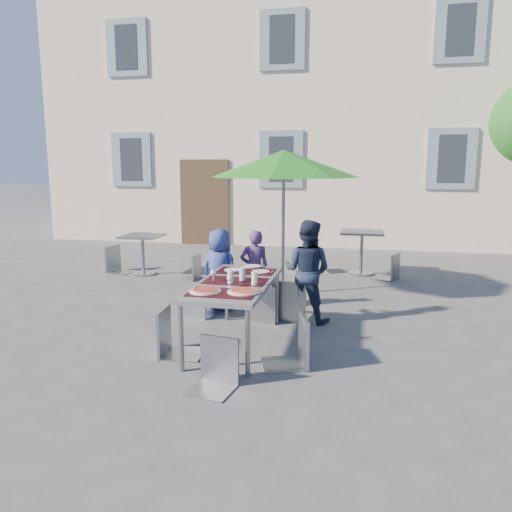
% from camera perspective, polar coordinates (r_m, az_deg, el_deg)
% --- Properties ---
extents(ground, '(90.00, 90.00, 0.00)m').
position_cam_1_polar(ground, '(5.74, -9.37, -10.72)').
color(ground, '#464649').
rests_on(ground, ground).
extents(building, '(13.60, 8.20, 11.10)m').
position_cam_1_polar(building, '(16.83, 5.25, 19.85)').
color(building, beige).
rests_on(building, ground).
extents(dining_table, '(0.80, 1.85, 0.76)m').
position_cam_1_polar(dining_table, '(5.69, -2.39, -3.42)').
color(dining_table, '#434348').
rests_on(dining_table, ground).
extents(pizza_near_left, '(0.33, 0.33, 0.03)m').
position_cam_1_polar(pizza_near_left, '(5.21, -5.81, -3.93)').
color(pizza_near_left, white).
rests_on(pizza_near_left, dining_table).
extents(pizza_near_right, '(0.33, 0.33, 0.03)m').
position_cam_1_polar(pizza_near_right, '(5.16, -1.46, -4.02)').
color(pizza_near_right, white).
rests_on(pizza_near_right, dining_table).
extents(glassware, '(0.56, 0.40, 0.15)m').
position_cam_1_polar(glassware, '(5.56, -2.05, -2.35)').
color(glassware, silver).
rests_on(glassware, dining_table).
extents(place_settings, '(0.62, 0.53, 0.01)m').
position_cam_1_polar(place_settings, '(6.29, -0.80, -1.50)').
color(place_settings, white).
rests_on(place_settings, dining_table).
extents(child_0, '(0.66, 0.52, 1.18)m').
position_cam_1_polar(child_0, '(7.07, -4.17, -1.63)').
color(child_0, '#314089').
rests_on(child_0, ground).
extents(child_1, '(0.48, 0.39, 1.15)m').
position_cam_1_polar(child_1, '(7.15, -0.17, -1.57)').
color(child_1, '#523369').
rests_on(child_1, ground).
extents(child_2, '(0.74, 0.55, 1.35)m').
position_cam_1_polar(child_2, '(6.61, 5.87, -1.71)').
color(child_2, '#1A233A').
rests_on(child_2, ground).
extents(chair_0, '(0.54, 0.54, 0.92)m').
position_cam_1_polar(chair_0, '(6.84, -6.56, -2.54)').
color(chair_0, gray).
rests_on(chair_0, ground).
extents(chair_1, '(0.49, 0.49, 0.95)m').
position_cam_1_polar(chair_1, '(6.57, 0.86, -2.83)').
color(chair_1, '#8F929A').
rests_on(chair_1, ground).
extents(chair_2, '(0.52, 0.53, 1.05)m').
position_cam_1_polar(chair_2, '(6.62, 4.03, -2.17)').
color(chair_2, gray).
rests_on(chair_2, ground).
extents(chair_3, '(0.47, 0.47, 0.98)m').
position_cam_1_polar(chair_3, '(5.49, -9.54, -5.38)').
color(chair_3, gray).
rests_on(chair_3, ground).
extents(chair_4, '(0.56, 0.55, 1.00)m').
position_cam_1_polar(chair_4, '(5.14, 4.38, -6.24)').
color(chair_4, '#93999F').
rests_on(chair_4, ground).
extents(chair_5, '(0.45, 0.45, 0.88)m').
position_cam_1_polar(chair_5, '(4.66, -4.73, -8.94)').
color(chair_5, gray).
rests_on(chair_5, ground).
extents(patio_umbrella, '(2.31, 2.31, 2.28)m').
position_cam_1_polar(patio_umbrella, '(7.81, 3.19, 10.33)').
color(patio_umbrella, '#98999F').
rests_on(patio_umbrella, ground).
extents(cafe_table_0, '(0.71, 0.71, 0.76)m').
position_cam_1_polar(cafe_table_0, '(9.64, -12.81, 0.97)').
color(cafe_table_0, '#98999F').
rests_on(cafe_table_0, ground).
extents(bg_chair_l_0, '(0.52, 0.52, 0.98)m').
position_cam_1_polar(bg_chair_l_0, '(10.00, -15.69, 1.45)').
color(bg_chair_l_0, gray).
rests_on(bg_chair_l_0, ground).
extents(bg_chair_r_0, '(0.42, 0.42, 0.88)m').
position_cam_1_polar(bg_chair_r_0, '(9.09, -7.36, 0.48)').
color(bg_chair_r_0, gray).
rests_on(bg_chair_r_0, ground).
extents(cafe_table_1, '(0.78, 0.78, 0.84)m').
position_cam_1_polar(cafe_table_1, '(9.60, 11.99, 1.46)').
color(cafe_table_1, '#98999F').
rests_on(cafe_table_1, ground).
extents(bg_chair_l_1, '(0.56, 0.56, 0.95)m').
position_cam_1_polar(bg_chair_l_1, '(9.62, 6.38, 1.35)').
color(bg_chair_l_1, gray).
rests_on(bg_chair_l_1, ground).
extents(bg_chair_r_1, '(0.53, 0.53, 0.91)m').
position_cam_1_polar(bg_chair_r_1, '(9.35, 15.17, 0.61)').
color(bg_chair_r_1, gray).
rests_on(bg_chair_r_1, ground).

